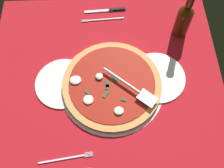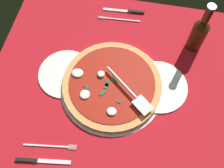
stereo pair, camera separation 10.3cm
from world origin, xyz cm
name	(u,v)px [view 1 (the left image)]	position (x,y,z in cm)	size (l,w,h in cm)	color
ground_plane	(106,88)	(0.00, 0.00, -0.40)	(96.23, 96.23, 0.80)	#AE1620
pizza_pan	(112,86)	(-2.62, -0.55, 0.43)	(42.44, 42.44, 0.86)	silver
dinner_plate_left	(157,77)	(-21.21, -3.62, 0.50)	(23.41, 23.41, 1.00)	white
dinner_plate_right	(63,83)	(17.25, -2.28, 0.50)	(22.77, 22.77, 1.00)	white
pizza	(112,84)	(-2.49, -0.48, 1.85)	(39.95, 39.95, 3.30)	#E29552
pizza_server	(131,87)	(-9.98, 2.29, 4.53)	(20.91, 18.03, 1.00)	silver
place_setting_near	(106,15)	(-0.98, -37.65, 0.36)	(21.23, 13.03, 1.40)	white
place_setting_far	(62,168)	(16.16, 30.87, 0.35)	(21.53, 14.51, 1.40)	white
beer_bottle	(184,19)	(-33.85, -26.34, 9.70)	(6.48, 6.48, 24.94)	#42210A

